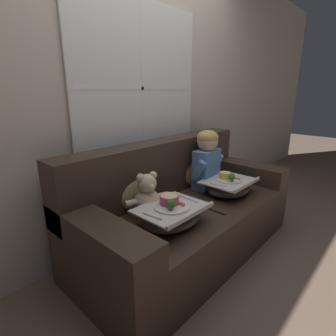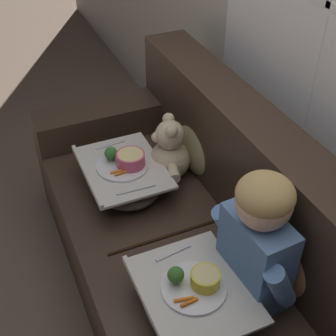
{
  "view_description": "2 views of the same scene",
  "coord_description": "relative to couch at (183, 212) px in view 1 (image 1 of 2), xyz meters",
  "views": [
    {
      "loc": [
        -1.53,
        -1.16,
        1.28
      ],
      "look_at": [
        -0.11,
        0.14,
        0.71
      ],
      "focal_mm": 28.0,
      "sensor_mm": 36.0,
      "label": 1
    },
    {
      "loc": [
        1.23,
        -0.6,
        1.83
      ],
      "look_at": [
        -0.07,
        -0.03,
        0.73
      ],
      "focal_mm": 50.0,
      "sensor_mm": 36.0,
      "label": 2
    }
  ],
  "objects": [
    {
      "name": "ground_plane",
      "position": [
        0.0,
        -0.06,
        -0.32
      ],
      "size": [
        14.0,
        14.0,
        0.0
      ],
      "primitive_type": "plane",
      "color": "brown"
    },
    {
      "name": "wall_back_with_window",
      "position": [
        0.0,
        0.51,
        0.98
      ],
      "size": [
        8.0,
        0.08,
        2.6
      ],
      "color": "beige",
      "rests_on": "ground_plane"
    },
    {
      "name": "couch",
      "position": [
        0.0,
        0.0,
        0.0
      ],
      "size": [
        1.89,
        0.87,
        0.88
      ],
      "color": "#38281E",
      "rests_on": "ground_plane"
    },
    {
      "name": "throw_pillow_behind_child",
      "position": [
        0.36,
        0.19,
        0.28
      ],
      "size": [
        0.36,
        0.17,
        0.38
      ],
      "color": "#B2754C",
      "rests_on": "couch"
    },
    {
      "name": "throw_pillow_behind_teddy",
      "position": [
        -0.36,
        0.19,
        0.28
      ],
      "size": [
        0.35,
        0.17,
        0.36
      ],
      "color": "tan",
      "rests_on": "couch"
    },
    {
      "name": "child_figure",
      "position": [
        0.36,
        0.04,
        0.4
      ],
      "size": [
        0.38,
        0.19,
        0.53
      ],
      "color": "#5B84BC",
      "rests_on": "couch"
    },
    {
      "name": "teddy_bear",
      "position": [
        -0.36,
        0.03,
        0.24
      ],
      "size": [
        0.34,
        0.24,
        0.31
      ],
      "color": "beige",
      "rests_on": "couch"
    },
    {
      "name": "lap_tray_child",
      "position": [
        0.36,
        -0.19,
        0.18
      ],
      "size": [
        0.43,
        0.35,
        0.21
      ],
      "color": "#473D33",
      "rests_on": "child_figure"
    },
    {
      "name": "lap_tray_teddy",
      "position": [
        -0.36,
        -0.19,
        0.18
      ],
      "size": [
        0.45,
        0.35,
        0.21
      ],
      "color": "#473D33",
      "rests_on": "teddy_bear"
    }
  ]
}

